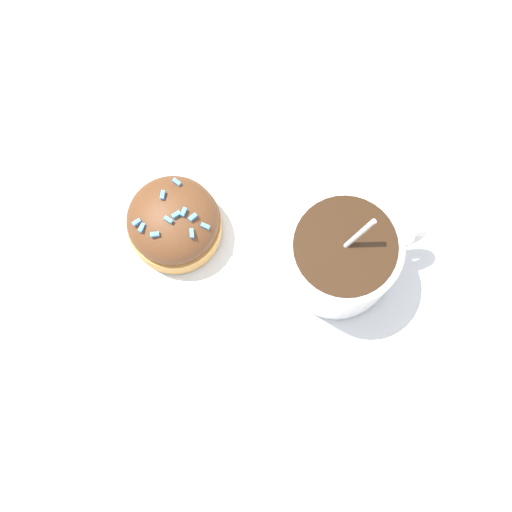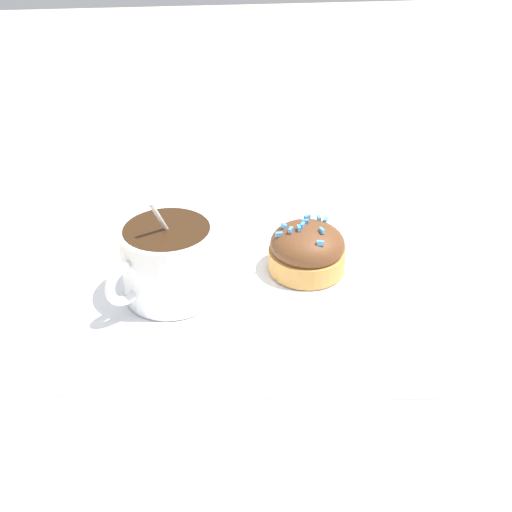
{
  "view_description": "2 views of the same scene",
  "coord_description": "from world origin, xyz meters",
  "views": [
    {
      "loc": [
        0.06,
        -0.14,
        0.6
      ],
      "look_at": [
        0.01,
        -0.01,
        0.04
      ],
      "focal_mm": 50.0,
      "sensor_mm": 36.0,
      "label": 1
    },
    {
      "loc": [
        0.05,
        0.5,
        0.35
      ],
      "look_at": [
        -0.01,
        0.01,
        0.04
      ],
      "focal_mm": 42.0,
      "sensor_mm": 36.0,
      "label": 2
    }
  ],
  "objects": [
    {
      "name": "ground_plane",
      "position": [
        0.0,
        0.0,
        0.0
      ],
      "size": [
        3.0,
        3.0,
        0.0
      ],
      "primitive_type": "plane",
      "color": "#C6B793"
    },
    {
      "name": "paper_napkin",
      "position": [
        0.0,
        0.0,
        0.0
      ],
      "size": [
        0.37,
        0.36,
        0.0
      ],
      "color": "white",
      "rests_on": "ground_plane"
    },
    {
      "name": "coffee_cup",
      "position": [
        0.07,
        0.01,
        0.04
      ],
      "size": [
        0.1,
        0.1,
        0.11
      ],
      "color": "white",
      "rests_on": "paper_napkin"
    },
    {
      "name": "frosted_pastry",
      "position": [
        -0.07,
        -0.01,
        0.03
      ],
      "size": [
        0.08,
        0.08,
        0.05
      ],
      "color": "#D19347",
      "rests_on": "paper_napkin"
    }
  ]
}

